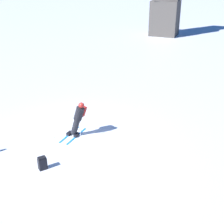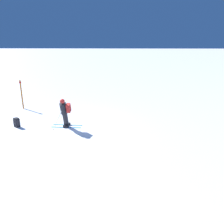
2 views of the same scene
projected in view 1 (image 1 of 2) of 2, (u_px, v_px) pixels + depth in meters
The scene contains 3 objects.
ground_plane at pixel (76, 136), 13.55m from camera, with size 300.00×300.00×0.00m, color white.
skier at pixel (78, 118), 13.14m from camera, with size 1.32×1.62×1.68m.
spare_backpack at pixel (42, 163), 11.23m from camera, with size 0.36×0.37×0.50m.
Camera 1 is at (5.85, -10.45, 6.60)m, focal length 50.00 mm.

